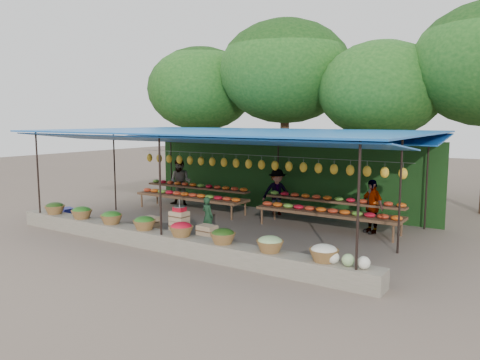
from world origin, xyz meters
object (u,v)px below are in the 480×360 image
Objects in this scene: weighing_scale at (180,208)px; blue_crate_front at (73,223)px; vendor_seated at (208,216)px; crate_counter at (179,228)px; blue_crate_back at (67,212)px.

weighing_scale is 0.58× the size of blue_crate_front.
crate_counter is at bearing 78.38° from vendor_seated.
crate_counter is 2.22× the size of vendor_seated.
vendor_seated is (0.35, 0.79, 0.22)m from crate_counter.
crate_counter is at bearing 180.00° from weighing_scale.
crate_counter is 0.54m from weighing_scale.
blue_crate_front is (-3.74, -1.49, -0.37)m from vendor_seated.
crate_counter is 7.48× the size of weighing_scale.
blue_crate_back is (-5.33, -0.50, -0.39)m from vendor_seated.
weighing_scale is 0.30× the size of vendor_seated.
crate_counter reaches higher than blue_crate_front.
blue_crate_front is (-3.38, -0.70, -0.15)m from crate_counter.
weighing_scale is 3.56m from blue_crate_front.
crate_counter is at bearing 4.64° from blue_crate_front.
blue_crate_front is at bearing 34.31° from vendor_seated.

